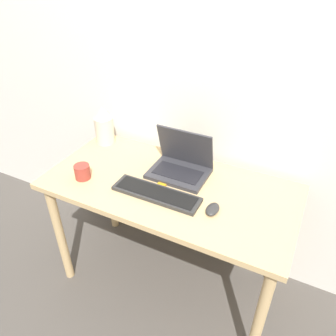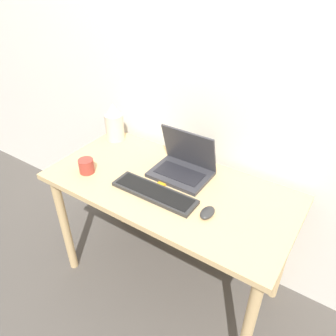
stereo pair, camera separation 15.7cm
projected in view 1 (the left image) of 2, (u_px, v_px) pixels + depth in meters
ground_plane at (145, 320)px, 1.82m from camera, size 12.00×12.00×0.00m
wall_back at (203, 62)px, 1.62m from camera, size 6.00×0.05×2.50m
desk at (169, 201)px, 1.69m from camera, size 1.26×0.61×0.74m
laptop at (181, 164)px, 1.69m from camera, size 0.30×0.23×0.23m
keyboard at (156, 194)px, 1.56m from camera, size 0.43×0.12×0.02m
mouse at (213, 209)px, 1.46m from camera, size 0.06×0.09×0.03m
vase at (104, 125)px, 1.92m from camera, size 0.11×0.11×0.23m
mp3_player at (162, 184)px, 1.63m from camera, size 0.04×0.06×0.01m
mug at (82, 172)px, 1.66m from camera, size 0.08×0.08×0.08m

